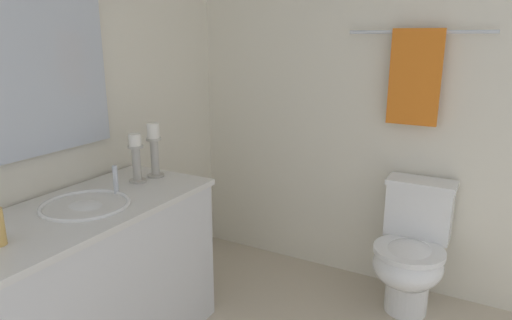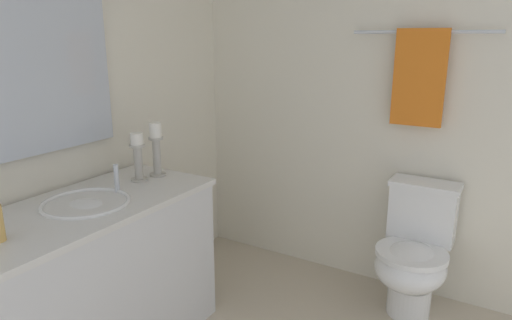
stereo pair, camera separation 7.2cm
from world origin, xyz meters
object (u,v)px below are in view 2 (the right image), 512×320
object	(u,v)px
sink_basin	(87,211)
candle_holder_tall	(156,148)
mirror	(30,60)
towel_near_vanity	(419,78)
candle_holder_short	(138,156)
toilet	(414,254)
vanity_cabinet	(94,282)
towel_bar	(424,32)

from	to	relation	value
sink_basin	candle_holder_tall	world-z (taller)	candle_holder_tall
mirror	towel_near_vanity	world-z (taller)	mirror
candle_holder_short	toilet	size ratio (longest dim) A/B	0.34
toilet	towel_near_vanity	bearing A→B (deg)	116.48
towel_near_vanity	vanity_cabinet	bearing A→B (deg)	-129.50
towel_near_vanity	candle_holder_tall	bearing A→B (deg)	-142.63
candle_holder_tall	toilet	world-z (taller)	candle_holder_tall
sink_basin	towel_bar	distance (m)	1.97
vanity_cabinet	mirror	bearing A→B (deg)	179.99
candle_holder_short	vanity_cabinet	bearing A→B (deg)	-84.22
vanity_cabinet	towel_near_vanity	xyz separation A→B (m)	(1.14, 1.38, 0.92)
toilet	towel_bar	distance (m)	1.23
mirror	vanity_cabinet	bearing A→B (deg)	-0.01
towel_near_vanity	candle_holder_short	bearing A→B (deg)	-139.55
vanity_cabinet	toilet	size ratio (longest dim) A/B	1.64
vanity_cabinet	mirror	size ratio (longest dim) A/B	1.42
sink_basin	candle_holder_short	world-z (taller)	candle_holder_short
candle_holder_tall	toilet	distance (m)	1.55
sink_basin	towel_near_vanity	xyz separation A→B (m)	(1.14, 1.38, 0.55)
toilet	sink_basin	bearing A→B (deg)	-136.54
vanity_cabinet	candle_holder_short	size ratio (longest dim) A/B	4.80
sink_basin	toilet	distance (m)	1.75
vanity_cabinet	towel_near_vanity	bearing A→B (deg)	50.50
towel_bar	candle_holder_short	bearing A→B (deg)	-139.05
vanity_cabinet	toilet	xyz separation A→B (m)	(1.24, 1.18, -0.04)
mirror	towel_near_vanity	xyz separation A→B (m)	(1.42, 1.38, -0.12)
candle_holder_tall	towel_bar	bearing A→B (deg)	37.93
candle_holder_short	towel_near_vanity	size ratio (longest dim) A/B	0.48
sink_basin	towel_bar	bearing A→B (deg)	50.84
candle_holder_short	mirror	bearing A→B (deg)	-122.65
mirror	towel_bar	xyz separation A→B (m)	(1.42, 1.40, 0.13)
vanity_cabinet	toilet	distance (m)	1.71
candle_holder_tall	toilet	xyz separation A→B (m)	(1.26, 0.68, -0.60)
candle_holder_tall	towel_bar	xyz separation A→B (m)	(1.16, 0.90, 0.61)
mirror	sink_basin	bearing A→B (deg)	0.20
candle_holder_tall	candle_holder_short	xyz separation A→B (m)	(-0.02, -0.12, -0.02)
sink_basin	vanity_cabinet	bearing A→B (deg)	-90.00
candle_holder_short	toilet	world-z (taller)	candle_holder_short
vanity_cabinet	sink_basin	world-z (taller)	sink_basin
vanity_cabinet	sink_basin	bearing A→B (deg)	90.00
candle_holder_short	towel_bar	xyz separation A→B (m)	(1.18, 1.02, 0.63)
mirror	towel_bar	distance (m)	1.99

